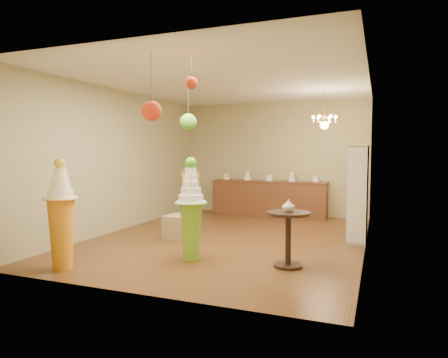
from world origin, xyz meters
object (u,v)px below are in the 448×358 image
(pedestal_orange, at_px, (62,225))
(round_table, at_px, (288,231))
(sideboard, at_px, (269,198))
(pedestal_green, at_px, (191,218))

(pedestal_orange, height_order, round_table, pedestal_orange)
(round_table, bearing_deg, sideboard, 108.31)
(pedestal_green, relative_size, sideboard, 0.53)
(round_table, bearing_deg, pedestal_orange, -156.59)
(sideboard, bearing_deg, pedestal_green, -90.20)
(sideboard, distance_m, round_table, 4.71)
(pedestal_green, distance_m, pedestal_orange, 1.88)
(pedestal_orange, bearing_deg, sideboard, 75.21)
(pedestal_orange, distance_m, sideboard, 5.97)
(sideboard, bearing_deg, pedestal_orange, -104.79)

